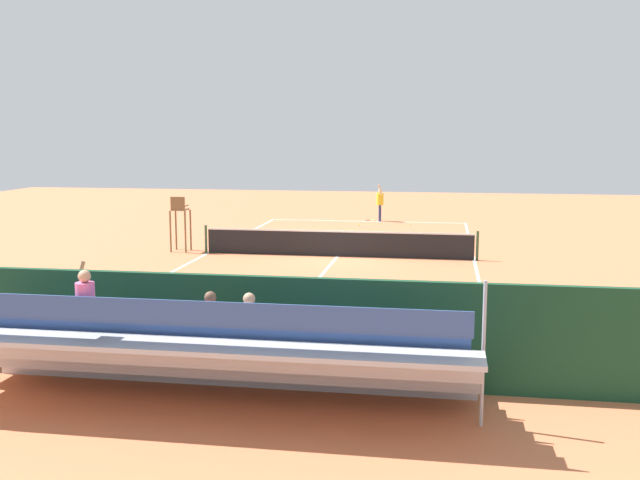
{
  "coord_description": "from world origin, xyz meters",
  "views": [
    {
      "loc": [
        -3.81,
        26.95,
        4.63
      ],
      "look_at": [
        0.0,
        4.0,
        1.2
      ],
      "focal_mm": 41.55,
      "sensor_mm": 36.0,
      "label": 1
    }
  ],
  "objects_px": {
    "line_judge": "(79,305)",
    "tennis_ball_far": "(411,224)",
    "tennis_net": "(338,243)",
    "bleacher_stand": "(210,352)",
    "umpire_chair": "(180,218)",
    "tennis_racket": "(373,220)",
    "courtside_bench": "(361,345)",
    "tennis_player": "(380,202)",
    "equipment_bag": "(280,362)",
    "tennis_ball_near": "(359,225)"
  },
  "relations": [
    {
      "from": "umpire_chair",
      "to": "tennis_ball_far",
      "type": "relative_size",
      "value": 32.42
    },
    {
      "from": "umpire_chair",
      "to": "equipment_bag",
      "type": "distance_m",
      "value": 15.32
    },
    {
      "from": "tennis_net",
      "to": "tennis_player",
      "type": "bearing_deg",
      "value": -93.22
    },
    {
      "from": "bleacher_stand",
      "to": "line_judge",
      "type": "height_order",
      "value": "bleacher_stand"
    },
    {
      "from": "line_judge",
      "to": "bleacher_stand",
      "type": "bearing_deg",
      "value": 145.62
    },
    {
      "from": "tennis_net",
      "to": "courtside_bench",
      "type": "height_order",
      "value": "tennis_net"
    },
    {
      "from": "tennis_racket",
      "to": "tennis_ball_near",
      "type": "xyz_separation_m",
      "value": [
        0.47,
        2.28,
        0.02
      ]
    },
    {
      "from": "tennis_player",
      "to": "tennis_racket",
      "type": "relative_size",
      "value": 3.29
    },
    {
      "from": "courtside_bench",
      "to": "tennis_ball_far",
      "type": "distance_m",
      "value": 23.19
    },
    {
      "from": "tennis_racket",
      "to": "tennis_player",
      "type": "bearing_deg",
      "value": 143.87
    },
    {
      "from": "bleacher_stand",
      "to": "tennis_player",
      "type": "xyz_separation_m",
      "value": [
        -0.64,
        -26.5,
        0.1
      ]
    },
    {
      "from": "bleacher_stand",
      "to": "umpire_chair",
      "type": "relative_size",
      "value": 4.23
    },
    {
      "from": "bleacher_stand",
      "to": "tennis_ball_far",
      "type": "height_order",
      "value": "bleacher_stand"
    },
    {
      "from": "umpire_chair",
      "to": "tennis_ball_near",
      "type": "relative_size",
      "value": 32.42
    },
    {
      "from": "tennis_net",
      "to": "tennis_racket",
      "type": "bearing_deg",
      "value": -91.18
    },
    {
      "from": "bleacher_stand",
      "to": "line_judge",
      "type": "xyz_separation_m",
      "value": [
        3.66,
        -2.51,
        0.1
      ]
    },
    {
      "from": "tennis_net",
      "to": "bleacher_stand",
      "type": "height_order",
      "value": "bleacher_stand"
    },
    {
      "from": "tennis_player",
      "to": "tennis_racket",
      "type": "xyz_separation_m",
      "value": [
        0.39,
        -0.29,
        -1.0
      ]
    },
    {
      "from": "bleacher_stand",
      "to": "tennis_ball_near",
      "type": "bearing_deg",
      "value": -89.49
    },
    {
      "from": "tennis_net",
      "to": "equipment_bag",
      "type": "relative_size",
      "value": 11.44
    },
    {
      "from": "tennis_ball_near",
      "to": "tennis_ball_far",
      "type": "relative_size",
      "value": 1.0
    },
    {
      "from": "tennis_net",
      "to": "tennis_ball_far",
      "type": "bearing_deg",
      "value": -102.98
    },
    {
      "from": "tennis_net",
      "to": "tennis_ball_far",
      "type": "relative_size",
      "value": 156.06
    },
    {
      "from": "umpire_chair",
      "to": "line_judge",
      "type": "height_order",
      "value": "umpire_chair"
    },
    {
      "from": "line_judge",
      "to": "courtside_bench",
      "type": "bearing_deg",
      "value": 175.63
    },
    {
      "from": "bleacher_stand",
      "to": "tennis_racket",
      "type": "bearing_deg",
      "value": -90.53
    },
    {
      "from": "equipment_bag",
      "to": "line_judge",
      "type": "distance_m",
      "value": 4.56
    },
    {
      "from": "tennis_net",
      "to": "bleacher_stand",
      "type": "relative_size",
      "value": 1.14
    },
    {
      "from": "umpire_chair",
      "to": "tennis_ball_near",
      "type": "xyz_separation_m",
      "value": [
        -5.97,
        -9.0,
        -1.28
      ]
    },
    {
      "from": "courtside_bench",
      "to": "bleacher_stand",
      "type": "bearing_deg",
      "value": 40.98
    },
    {
      "from": "tennis_racket",
      "to": "courtside_bench",
      "type": "bearing_deg",
      "value": 94.86
    },
    {
      "from": "bleacher_stand",
      "to": "tennis_racket",
      "type": "xyz_separation_m",
      "value": [
        -0.25,
        -26.79,
        -0.9
      ]
    },
    {
      "from": "tennis_racket",
      "to": "line_judge",
      "type": "distance_m",
      "value": 24.62
    },
    {
      "from": "tennis_player",
      "to": "umpire_chair",
      "type": "bearing_deg",
      "value": 58.15
    },
    {
      "from": "umpire_chair",
      "to": "equipment_bag",
      "type": "relative_size",
      "value": 2.38
    },
    {
      "from": "courtside_bench",
      "to": "line_judge",
      "type": "distance_m",
      "value": 6.05
    },
    {
      "from": "bleacher_stand",
      "to": "tennis_player",
      "type": "distance_m",
      "value": 26.51
    },
    {
      "from": "equipment_bag",
      "to": "tennis_ball_near",
      "type": "xyz_separation_m",
      "value": [
        1.0,
        -22.59,
        -0.15
      ]
    },
    {
      "from": "tennis_net",
      "to": "bleacher_stand",
      "type": "distance_m",
      "value": 15.32
    },
    {
      "from": "tennis_racket",
      "to": "bleacher_stand",
      "type": "bearing_deg",
      "value": 89.47
    },
    {
      "from": "equipment_bag",
      "to": "bleacher_stand",
      "type": "bearing_deg",
      "value": 67.77
    },
    {
      "from": "line_judge",
      "to": "tennis_ball_far",
      "type": "bearing_deg",
      "value": -104.7
    },
    {
      "from": "tennis_net",
      "to": "tennis_racket",
      "type": "height_order",
      "value": "tennis_net"
    },
    {
      "from": "bleacher_stand",
      "to": "tennis_ball_near",
      "type": "relative_size",
      "value": 137.27
    },
    {
      "from": "tennis_ball_far",
      "to": "tennis_player",
      "type": "bearing_deg",
      "value": -37.55
    },
    {
      "from": "umpire_chair",
      "to": "tennis_racket",
      "type": "distance_m",
      "value": 13.05
    },
    {
      "from": "tennis_ball_far",
      "to": "line_judge",
      "type": "distance_m",
      "value": 23.51
    },
    {
      "from": "equipment_bag",
      "to": "tennis_player",
      "type": "distance_m",
      "value": 24.6
    },
    {
      "from": "equipment_bag",
      "to": "tennis_player",
      "type": "relative_size",
      "value": 0.47
    },
    {
      "from": "tennis_ball_far",
      "to": "equipment_bag",
      "type": "bearing_deg",
      "value": 86.28
    }
  ]
}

